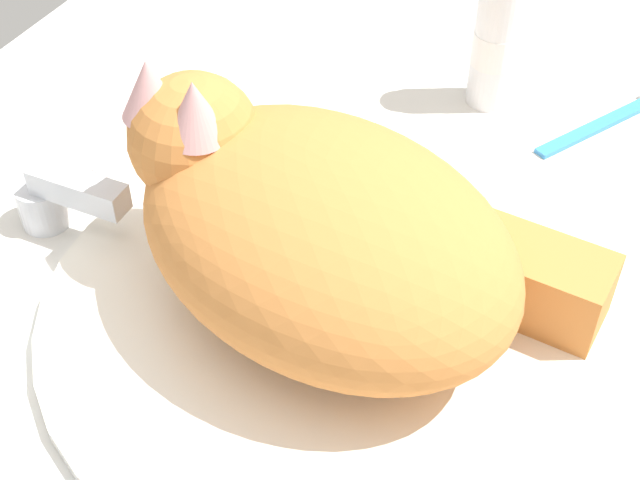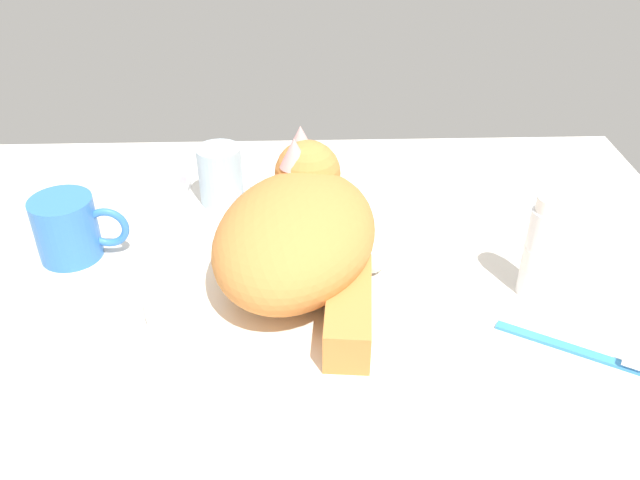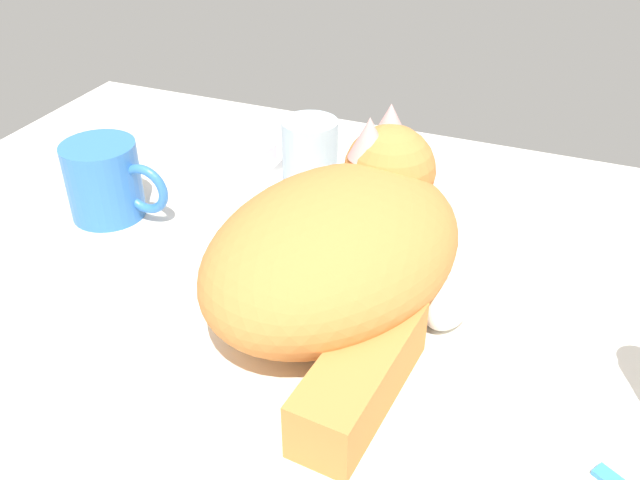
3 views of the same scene
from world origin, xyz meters
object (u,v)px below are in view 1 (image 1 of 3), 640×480
Objects in this scene: cat at (318,226)px; toothbrush at (616,115)px; faucet at (54,202)px; toothpaste_bottle at (497,36)px.

cat is 2.27× the size of toothbrush.
faucet is 21.24cm from cat.
toothpaste_bottle is 12.10cm from toothbrush.
faucet is 37.41cm from toothpaste_bottle.
faucet is 0.44× the size of cat.
toothbrush is at bearing -48.33° from faucet.
cat reaches higher than toothpaste_bottle.
toothpaste_bottle is at bearing 99.10° from toothbrush.
toothpaste_bottle is at bearing -39.44° from faucet.
cat is (0.57, -20.61, 5.07)cm from faucet.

